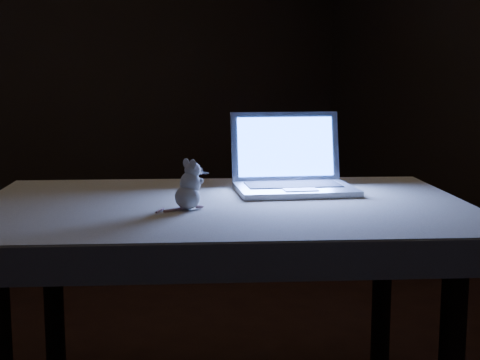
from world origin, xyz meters
TOP-DOWN VIEW (x-y plane):
  - floor at (0.00, 0.00)m, footprint 5.00×5.00m
  - back_wall at (0.00, 2.50)m, footprint 4.50×0.04m
  - table at (-0.30, -0.58)m, footprint 1.59×1.34m
  - tablecloth at (-0.24, -0.57)m, footprint 1.74×1.56m
  - laptop at (-0.02, -0.52)m, footprint 0.46×0.43m
  - plush_mouse at (-0.44, -0.62)m, footprint 0.15×0.15m

SIDE VIEW (x-z plane):
  - floor at x=0.00m, z-range 0.00..0.00m
  - table at x=-0.30m, z-range 0.00..0.73m
  - tablecloth at x=-0.24m, z-range 0.64..0.73m
  - plush_mouse at x=-0.44m, z-range 0.73..0.87m
  - laptop at x=-0.02m, z-range 0.73..0.99m
  - back_wall at x=0.00m, z-range 0.00..2.60m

